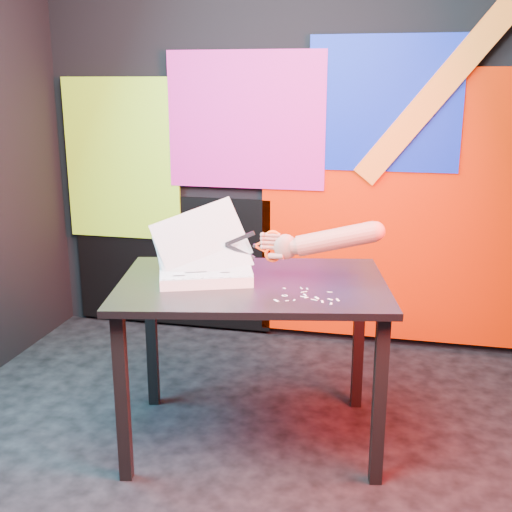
# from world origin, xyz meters

# --- Properties ---
(room) EXTENTS (3.01, 3.01, 2.71)m
(room) POSITION_xyz_m (0.00, 0.00, 1.35)
(room) COLOR black
(room) RESTS_ON ground
(backdrop) EXTENTS (2.88, 0.05, 2.08)m
(backdrop) POSITION_xyz_m (0.06, 1.46, 0.96)
(backdrop) COLOR red
(backdrop) RESTS_ON ground
(work_table) EXTENTS (1.26, 0.96, 0.75)m
(work_table) POSITION_xyz_m (0.07, 0.25, 0.65)
(work_table) COLOR black
(work_table) RESTS_ON ground
(printout_stack) EXTENTS (0.48, 0.40, 0.36)m
(printout_stack) POSITION_xyz_m (-0.14, 0.23, 0.78)
(printout_stack) COLOR silver
(printout_stack) RESTS_ON work_table
(scissors) EXTENTS (0.24, 0.03, 0.14)m
(scissors) POSITION_xyz_m (0.13, 0.30, 0.90)
(scissors) COLOR silver
(scissors) RESTS_ON printout_stack
(hand_forearm) EXTENTS (0.51, 0.11, 0.18)m
(hand_forearm) POSITION_xyz_m (0.38, 0.32, 0.93)
(hand_forearm) COLOR #92594E
(hand_forearm) RESTS_ON work_table
(paper_clippings) EXTENTS (0.26, 0.19, 0.00)m
(paper_clippings) POSITION_xyz_m (0.33, 0.09, 0.75)
(paper_clippings) COLOR silver
(paper_clippings) RESTS_ON work_table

